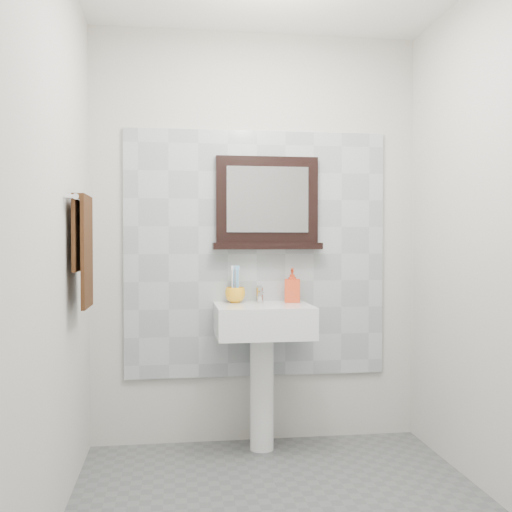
{
  "coord_description": "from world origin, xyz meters",
  "views": [
    {
      "loc": [
        -0.5,
        -2.54,
        1.23
      ],
      "look_at": [
        -0.08,
        0.55,
        1.15
      ],
      "focal_mm": 42.0,
      "sensor_mm": 36.0,
      "label": 1
    }
  ],
  "objects_px": {
    "pedestal_sink": "(263,336)",
    "toothbrush_cup": "(235,295)",
    "framed_mirror": "(267,205)",
    "soap_dispenser": "(292,285)",
    "hand_towel": "(83,242)"
  },
  "relations": [
    {
      "from": "pedestal_sink",
      "to": "toothbrush_cup",
      "type": "relative_size",
      "value": 8.15
    },
    {
      "from": "pedestal_sink",
      "to": "toothbrush_cup",
      "type": "distance_m",
      "value": 0.3
    },
    {
      "from": "pedestal_sink",
      "to": "framed_mirror",
      "type": "xyz_separation_m",
      "value": [
        0.05,
        0.19,
        0.77
      ]
    },
    {
      "from": "toothbrush_cup",
      "to": "framed_mirror",
      "type": "distance_m",
      "value": 0.58
    },
    {
      "from": "pedestal_sink",
      "to": "soap_dispenser",
      "type": "bearing_deg",
      "value": 30.67
    },
    {
      "from": "soap_dispenser",
      "to": "framed_mirror",
      "type": "relative_size",
      "value": 0.31
    },
    {
      "from": "soap_dispenser",
      "to": "hand_towel",
      "type": "height_order",
      "value": "hand_towel"
    },
    {
      "from": "hand_towel",
      "to": "soap_dispenser",
      "type": "bearing_deg",
      "value": 24.33
    },
    {
      "from": "pedestal_sink",
      "to": "soap_dispenser",
      "type": "xyz_separation_m",
      "value": [
        0.2,
        0.12,
        0.29
      ]
    },
    {
      "from": "soap_dispenser",
      "to": "toothbrush_cup",
      "type": "bearing_deg",
      "value": -171.48
    },
    {
      "from": "hand_towel",
      "to": "toothbrush_cup",
      "type": "bearing_deg",
      "value": 33.64
    },
    {
      "from": "soap_dispenser",
      "to": "pedestal_sink",
      "type": "bearing_deg",
      "value": -138.3
    },
    {
      "from": "toothbrush_cup",
      "to": "soap_dispenser",
      "type": "bearing_deg",
      "value": -2.51
    },
    {
      "from": "pedestal_sink",
      "to": "soap_dispenser",
      "type": "distance_m",
      "value": 0.37
    },
    {
      "from": "toothbrush_cup",
      "to": "hand_towel",
      "type": "bearing_deg",
      "value": -146.36
    }
  ]
}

